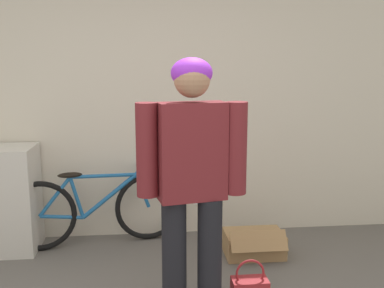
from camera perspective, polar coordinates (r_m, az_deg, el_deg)
name	(u,v)px	position (r m, az deg, el deg)	size (l,w,h in m)	color
wall_back	(141,105)	(4.39, -6.53, 4.91)	(8.00, 0.07, 2.60)	beige
person	(192,175)	(2.89, 0.00, -3.91)	(0.71, 0.27, 1.74)	black
bicycle	(96,209)	(4.35, -12.10, -8.08)	(1.65, 0.47, 0.73)	black
cardboard_box	(254,243)	(4.16, 7.86, -12.41)	(0.52, 0.41, 0.28)	#A87F51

